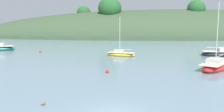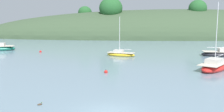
{
  "view_description": "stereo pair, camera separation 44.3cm",
  "coord_description": "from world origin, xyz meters",
  "px_view_note": "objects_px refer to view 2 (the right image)",
  "views": [
    {
      "loc": [
        -0.11,
        -16.73,
        6.62
      ],
      "look_at": [
        0.0,
        20.0,
        1.2
      ],
      "focal_mm": 40.76,
      "sensor_mm": 36.0,
      "label": 1
    },
    {
      "loc": [
        0.33,
        -16.73,
        6.62
      ],
      "look_at": [
        0.0,
        20.0,
        1.2
      ],
      "focal_mm": 40.76,
      "sensor_mm": 36.0,
      "label": 2
    }
  ],
  "objects_px": {
    "mooring_buoy_inner": "(106,72)",
    "duck_lone_left": "(40,104)",
    "sailboat_blue_center": "(121,54)",
    "sailboat_teal_outer": "(222,54)",
    "sailboat_cream_ketch": "(215,66)",
    "mooring_buoy_outer": "(40,52)"
  },
  "relations": [
    {
      "from": "mooring_buoy_inner",
      "to": "duck_lone_left",
      "type": "height_order",
      "value": "mooring_buoy_inner"
    },
    {
      "from": "sailboat_blue_center",
      "to": "duck_lone_left",
      "type": "relative_size",
      "value": 18.12
    },
    {
      "from": "sailboat_blue_center",
      "to": "sailboat_teal_outer",
      "type": "height_order",
      "value": "sailboat_teal_outer"
    },
    {
      "from": "sailboat_teal_outer",
      "to": "mooring_buoy_inner",
      "type": "xyz_separation_m",
      "value": [
        -20.21,
        -14.22,
        -0.3
      ]
    },
    {
      "from": "sailboat_cream_ketch",
      "to": "mooring_buoy_inner",
      "type": "height_order",
      "value": "sailboat_cream_ketch"
    },
    {
      "from": "sailboat_blue_center",
      "to": "mooring_buoy_inner",
      "type": "relative_size",
      "value": 13.21
    },
    {
      "from": "sailboat_blue_center",
      "to": "mooring_buoy_outer",
      "type": "bearing_deg",
      "value": 162.82
    },
    {
      "from": "sailboat_blue_center",
      "to": "mooring_buoy_inner",
      "type": "distance_m",
      "value": 14.51
    },
    {
      "from": "sailboat_cream_ketch",
      "to": "sailboat_teal_outer",
      "type": "height_order",
      "value": "sailboat_teal_outer"
    },
    {
      "from": "duck_lone_left",
      "to": "sailboat_cream_ketch",
      "type": "bearing_deg",
      "value": 36.5
    },
    {
      "from": "mooring_buoy_inner",
      "to": "mooring_buoy_outer",
      "type": "bearing_deg",
      "value": 125.36
    },
    {
      "from": "sailboat_blue_center",
      "to": "mooring_buoy_inner",
      "type": "height_order",
      "value": "sailboat_blue_center"
    },
    {
      "from": "sailboat_teal_outer",
      "to": "mooring_buoy_outer",
      "type": "bearing_deg",
      "value": 171.59
    },
    {
      "from": "sailboat_cream_ketch",
      "to": "mooring_buoy_inner",
      "type": "bearing_deg",
      "value": -170.85
    },
    {
      "from": "sailboat_teal_outer",
      "to": "sailboat_blue_center",
      "type": "bearing_deg",
      "value": 179.62
    },
    {
      "from": "sailboat_teal_outer",
      "to": "mooring_buoy_inner",
      "type": "height_order",
      "value": "sailboat_teal_outer"
    },
    {
      "from": "mooring_buoy_inner",
      "to": "sailboat_cream_ketch",
      "type": "bearing_deg",
      "value": 9.15
    },
    {
      "from": "sailboat_cream_ketch",
      "to": "mooring_buoy_inner",
      "type": "xyz_separation_m",
      "value": [
        -14.33,
        -2.31,
        -0.33
      ]
    },
    {
      "from": "mooring_buoy_inner",
      "to": "duck_lone_left",
      "type": "xyz_separation_m",
      "value": [
        -4.73,
        -11.79,
        -0.07
      ]
    },
    {
      "from": "sailboat_teal_outer",
      "to": "mooring_buoy_inner",
      "type": "bearing_deg",
      "value": -144.86
    },
    {
      "from": "sailboat_blue_center",
      "to": "mooring_buoy_outer",
      "type": "xyz_separation_m",
      "value": [
        -15.81,
        4.89,
        -0.21
      ]
    },
    {
      "from": "mooring_buoy_outer",
      "to": "duck_lone_left",
      "type": "relative_size",
      "value": 1.37
    }
  ]
}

